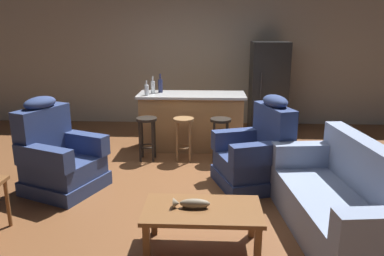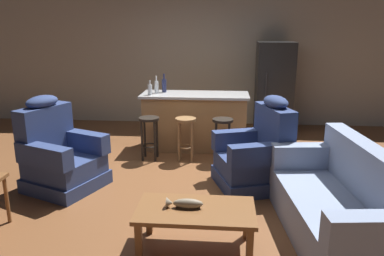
% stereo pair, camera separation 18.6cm
% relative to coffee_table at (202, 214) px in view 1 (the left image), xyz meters
% --- Properties ---
extents(ground_plane, '(12.00, 12.00, 0.00)m').
position_rel_coffee_table_xyz_m(ground_plane, '(-0.24, 1.71, -0.36)').
color(ground_plane, brown).
extents(back_wall, '(12.00, 0.05, 2.60)m').
position_rel_coffee_table_xyz_m(back_wall, '(-0.24, 4.83, 0.94)').
color(back_wall, '#A89E89').
rests_on(back_wall, ground_plane).
extents(coffee_table, '(1.10, 0.60, 0.42)m').
position_rel_coffee_table_xyz_m(coffee_table, '(0.00, 0.00, 0.00)').
color(coffee_table, brown).
rests_on(coffee_table, ground_plane).
extents(fish_figurine, '(0.34, 0.10, 0.10)m').
position_rel_coffee_table_xyz_m(fish_figurine, '(-0.10, 0.01, 0.10)').
color(fish_figurine, '#4C3823').
rests_on(fish_figurine, coffee_table).
extents(couch, '(1.04, 1.98, 0.94)m').
position_rel_coffee_table_xyz_m(couch, '(1.40, 0.32, -0.02)').
color(couch, '#8493B2').
rests_on(couch, ground_plane).
extents(recliner_near_lamp, '(1.10, 1.10, 1.20)m').
position_rel_coffee_table_xyz_m(recliner_near_lamp, '(-1.86, 1.28, 0.06)').
color(recliner_near_lamp, navy).
rests_on(recliner_near_lamp, ground_plane).
extents(recliner_near_island, '(1.06, 1.06, 1.20)m').
position_rel_coffee_table_xyz_m(recliner_near_island, '(0.69, 1.53, 0.06)').
color(recliner_near_island, navy).
rests_on(recliner_near_island, ground_plane).
extents(kitchen_island, '(1.80, 0.70, 0.95)m').
position_rel_coffee_table_xyz_m(kitchen_island, '(-0.24, 3.06, 0.11)').
color(kitchen_island, '#9E7042').
rests_on(kitchen_island, ground_plane).
extents(bar_stool_left, '(0.32, 0.32, 0.68)m').
position_rel_coffee_table_xyz_m(bar_stool_left, '(-0.91, 2.43, 0.11)').
color(bar_stool_left, black).
rests_on(bar_stool_left, ground_plane).
extents(bar_stool_middle, '(0.32, 0.32, 0.68)m').
position_rel_coffee_table_xyz_m(bar_stool_middle, '(-0.34, 2.43, 0.11)').
color(bar_stool_middle, olive).
rests_on(bar_stool_middle, ground_plane).
extents(bar_stool_right, '(0.32, 0.32, 0.68)m').
position_rel_coffee_table_xyz_m(bar_stool_right, '(0.23, 2.43, 0.11)').
color(bar_stool_right, black).
rests_on(bar_stool_right, ground_plane).
extents(refrigerator, '(0.70, 0.69, 1.76)m').
position_rel_coffee_table_xyz_m(refrigerator, '(1.22, 4.26, 0.52)').
color(refrigerator, black).
rests_on(refrigerator, ground_plane).
extents(bottle_tall_green, '(0.08, 0.08, 0.32)m').
position_rel_coffee_table_xyz_m(bottle_tall_green, '(-0.78, 3.17, 0.71)').
color(bottle_tall_green, '#23284C').
rests_on(bottle_tall_green, kitchen_island).
extents(bottle_short_amber, '(0.07, 0.07, 0.24)m').
position_rel_coffee_table_xyz_m(bottle_short_amber, '(-0.97, 2.89, 0.68)').
color(bottle_short_amber, silver).
rests_on(bottle_short_amber, kitchen_island).
extents(bottle_wine_dark, '(0.07, 0.07, 0.29)m').
position_rel_coffee_table_xyz_m(bottle_wine_dark, '(-0.90, 3.07, 0.70)').
color(bottle_wine_dark, silver).
rests_on(bottle_wine_dark, kitchen_island).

